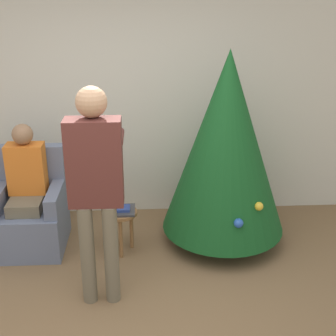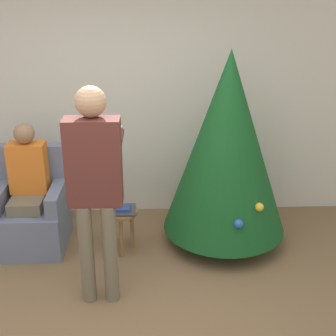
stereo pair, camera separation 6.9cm
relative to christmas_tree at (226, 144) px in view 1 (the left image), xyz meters
name	(u,v)px [view 1 (the left image)]	position (x,y,z in m)	size (l,w,h in m)	color
wall_back	(119,97)	(-1.05, 0.76, 0.29)	(8.00, 0.06, 2.70)	beige
christmas_tree	(226,144)	(0.00, 0.00, 0.00)	(1.23, 1.23, 1.95)	brown
armchair	(31,214)	(-1.94, 0.02, -0.72)	(0.67, 0.71, 0.98)	slate
person_seated	(26,183)	(-1.94, -0.01, -0.36)	(0.36, 0.46, 1.26)	#6B604C
person_standing	(96,178)	(-1.17, -0.87, 0.04)	(0.44, 0.57, 1.81)	#6B604C
side_stool	(121,219)	(-1.03, -0.17, -0.71)	(0.33, 0.33, 0.44)	olive
laptop	(120,210)	(-1.03, -0.17, -0.61)	(0.28, 0.25, 0.02)	#38383D
book	(120,208)	(-1.03, -0.17, -0.59)	(0.19, 0.14, 0.02)	navy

